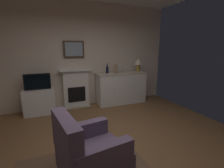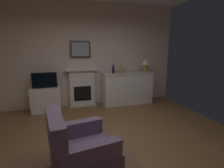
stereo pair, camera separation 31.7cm
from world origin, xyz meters
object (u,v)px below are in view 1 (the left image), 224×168
at_px(tv_set, 37,82).
at_px(armchair, 88,153).
at_px(fireplace_unit, 76,88).
at_px(sideboard_cabinet, 121,88).
at_px(framed_picture, 74,49).
at_px(tv_cabinet, 39,102).
at_px(wine_glass_center, 123,69).
at_px(wine_bottle, 107,70).
at_px(table_lamp, 138,63).
at_px(vase_decorative, 115,69).
at_px(wine_glass_left, 119,69).

height_order(tv_set, armchair, tv_set).
relative_size(fireplace_unit, sideboard_cabinet, 0.73).
distance_m(framed_picture, tv_cabinet, 1.64).
distance_m(wine_glass_center, tv_set, 2.36).
relative_size(wine_bottle, wine_glass_center, 1.76).
bearing_deg(sideboard_cabinet, wine_glass_center, -31.73).
xyz_separation_m(table_lamp, armchair, (-2.25, -2.61, -0.84)).
height_order(wine_glass_center, vase_decorative, vase_decorative).
xyz_separation_m(sideboard_cabinet, tv_set, (-2.32, -0.01, 0.38)).
bearing_deg(armchair, fireplace_unit, 82.83).
xyz_separation_m(fireplace_unit, wine_glass_center, (1.38, -0.20, 0.52)).
xyz_separation_m(fireplace_unit, wine_bottle, (0.90, -0.15, 0.50)).
distance_m(fireplace_unit, armchair, 2.81).
distance_m(wine_glass_center, armchair, 3.18).
bearing_deg(armchair, tv_cabinet, 103.41).
bearing_deg(tv_set, table_lamp, 0.16).
bearing_deg(framed_picture, wine_glass_left, -9.18).
height_order(fireplace_unit, tv_cabinet, fireplace_unit).
height_order(table_lamp, armchair, table_lamp).
distance_m(wine_bottle, armchair, 2.99).
bearing_deg(wine_bottle, framed_picture, 167.95).
bearing_deg(table_lamp, armchair, -130.84).
relative_size(fireplace_unit, wine_glass_center, 6.67).
height_order(sideboard_cabinet, table_lamp, table_lamp).
bearing_deg(tv_set, framed_picture, 13.31).
relative_size(fireplace_unit, tv_set, 1.77).
bearing_deg(wine_glass_center, armchair, -123.74).
bearing_deg(wine_bottle, tv_set, -178.80).
bearing_deg(wine_glass_left, framed_picture, 170.82).
height_order(table_lamp, wine_bottle, table_lamp).
xyz_separation_m(wine_bottle, wine_glass_center, (0.48, -0.05, 0.01)).
xyz_separation_m(wine_glass_left, tv_set, (-2.24, -0.03, -0.22)).
xyz_separation_m(wine_bottle, vase_decorative, (0.22, -0.08, 0.03)).
height_order(sideboard_cabinet, wine_glass_left, wine_glass_left).
bearing_deg(wine_glass_center, vase_decorative, -173.86).
relative_size(vase_decorative, armchair, 0.31).
distance_m(wine_bottle, wine_glass_left, 0.37).
bearing_deg(framed_picture, sideboard_cabinet, -9.43).
xyz_separation_m(wine_bottle, tv_set, (-1.87, -0.04, -0.20)).
distance_m(sideboard_cabinet, vase_decorative, 0.65).
xyz_separation_m(table_lamp, wine_bottle, (-1.01, 0.03, -0.17)).
bearing_deg(framed_picture, tv_cabinet, -167.99).
bearing_deg(framed_picture, wine_glass_center, -10.08).
distance_m(fireplace_unit, table_lamp, 2.03).
bearing_deg(wine_glass_center, wine_glass_left, 159.96).
height_order(fireplace_unit, wine_glass_left, wine_glass_left).
bearing_deg(wine_glass_center, table_lamp, 2.42).
bearing_deg(armchair, sideboard_cabinet, 57.04).
height_order(fireplace_unit, wine_bottle, wine_bottle).
distance_m(table_lamp, tv_set, 2.90).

